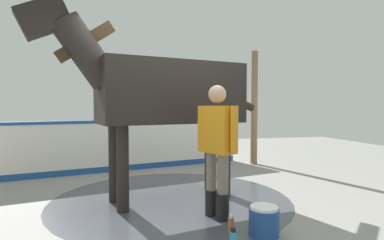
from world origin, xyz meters
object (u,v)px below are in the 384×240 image
Objects in this scene: bottle_shampoo at (233,239)px; handler at (217,143)px; horse at (162,92)px; wash_bucket at (264,221)px; bottle_spray at (231,224)px.

handler is at bearing -6.62° from bottle_shampoo.
handler reaches higher than bottle_shampoo.
horse reaches higher than wash_bucket.
bottle_spray is at bearing -114.07° from handler.
wash_bucket reaches higher than bottle_spray.
wash_bucket is 0.35m from bottle_spray.
bottle_spray reaches higher than bottle_shampoo.
horse is at bearing 22.68° from bottle_spray.
handler reaches higher than wash_bucket.
wash_bucket is at bearing -87.03° from handler.
bottle_shampoo is at bearing 163.19° from bottle_spray.
handler is 8.16× the size of bottle_spray.
handler is 1.16m from bottle_shampoo.
horse is 17.74× the size of bottle_shampoo.
bottle_spray is at bearing 66.41° from wash_bucket.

